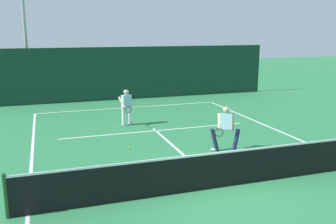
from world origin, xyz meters
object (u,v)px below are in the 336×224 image
object	(u,v)px
tennis_ball	(129,148)
light_pole	(25,30)
player_near	(226,127)
player_far	(127,106)

from	to	relation	value
tennis_ball	light_pole	size ratio (longest dim) A/B	0.01
tennis_ball	light_pole	bearing A→B (deg)	108.33
player_near	player_far	distance (m)	5.25
player_near	light_pole	xyz separation A→B (m)	(-6.66, 11.90, 3.25)
player_far	light_pole	distance (m)	8.99
player_far	tennis_ball	size ratio (longest dim) A/B	24.06
player_far	light_pole	bearing A→B (deg)	-79.45
tennis_ball	light_pole	world-z (taller)	light_pole
tennis_ball	light_pole	distance (m)	11.91
player_near	player_far	world-z (taller)	player_far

